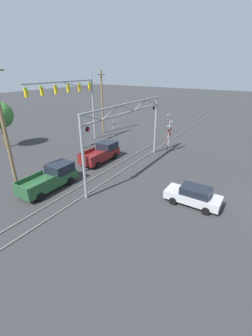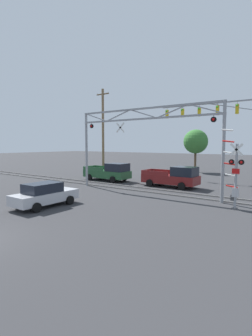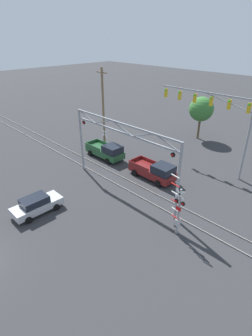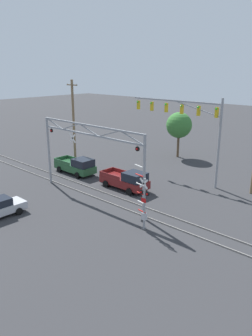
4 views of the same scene
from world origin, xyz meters
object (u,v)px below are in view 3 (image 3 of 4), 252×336
Objects in this scene: crossing_gantry at (122,145)px; utility_pole_left at (103,110)px; pickup_truck_lead at (155,171)px; sedan_waiting at (37,205)px; crossing_signal_mast at (178,212)px; background_tree_beyond_span at (201,109)px; traffic_signal_span at (221,114)px; pickup_truck_following at (106,151)px.

utility_pole_left is (-8.94, 5.41, 0.48)m from crossing_gantry.
sedan_waiting is at bearing -105.98° from pickup_truck_lead.
background_tree_beyond_span is at bearing 117.41° from crossing_signal_mast.
pickup_truck_lead is at bearing 74.02° from sedan_waiting.
pickup_truck_lead is 1.22× the size of sedan_waiting.
crossing_gantry is 2.49× the size of pickup_truck_lead.
traffic_signal_span is at bearing -48.95° from background_tree_beyond_span.
utility_pole_left reaches higher than background_tree_beyond_span.
crossing_gantry is at bearing 71.97° from sedan_waiting.
pickup_truck_following is 5.20m from utility_pole_left.
crossing_gantry is 9.09m from sedan_waiting.
crossing_gantry is at bearing -101.90° from pickup_truck_lead.
crossing_gantry is 2.43× the size of pickup_truck_following.
background_tree_beyond_span is at bearing 89.88° from sedan_waiting.
pickup_truck_lead is at bearing -116.70° from traffic_signal_span.
crossing_gantry is at bearing 169.69° from crossing_signal_mast.
pickup_truck_following is 0.51× the size of utility_pole_left.
pickup_truck_lead is (-6.64, 5.36, -1.02)m from crossing_signal_mast.
utility_pole_left is (-16.43, 6.77, 3.37)m from crossing_signal_mast.
background_tree_beyond_span is (0.05, 25.55, 3.55)m from sedan_waiting.
traffic_signal_span is 1.82× the size of background_tree_beyond_span.
sedan_waiting is (4.16, -11.51, -0.17)m from pickup_truck_following.
traffic_signal_span is 13.94m from utility_pole_left.
pickup_truck_following is at bearing -106.70° from background_tree_beyond_span.
crossing_signal_mast is at bearing -73.61° from traffic_signal_span.
sedan_waiting is at bearing -63.93° from utility_pole_left.
crossing_signal_mast reaches higher than pickup_truck_lead.
traffic_signal_span is 13.72m from pickup_truck_following.
background_tree_beyond_span is at bearing 73.30° from pickup_truck_following.
utility_pole_left reaches higher than pickup_truck_following.
crossing_signal_mast reaches higher than pickup_truck_following.
traffic_signal_span is 2.58× the size of sedan_waiting.
background_tree_beyond_span is (6.48, 12.41, -1.00)m from utility_pole_left.
background_tree_beyond_span is (-6.50, 7.47, -2.10)m from traffic_signal_span.
crossing_gantry is 2.14× the size of background_tree_beyond_span.
sedan_waiting is (-3.36, -11.73, -0.17)m from pickup_truck_lead.
traffic_signal_span is 8.98m from pickup_truck_lead.
pickup_truck_following is (-10.72, -6.58, -5.48)m from traffic_signal_span.
traffic_signal_span reaches higher than sedan_waiting.
crossing_signal_mast is 13.01m from traffic_signal_span.
background_tree_beyond_span is at bearing 131.05° from traffic_signal_span.
pickup_truck_lead reaches higher than sedan_waiting.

